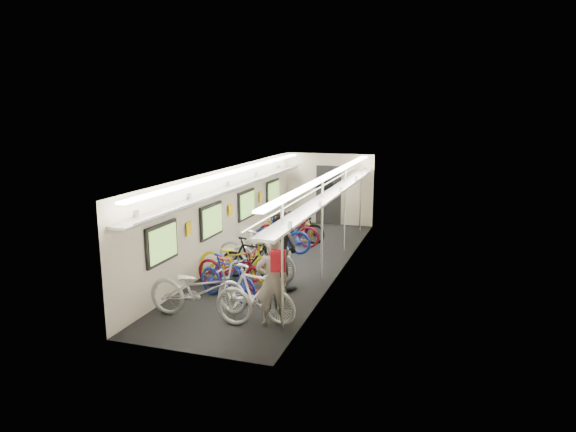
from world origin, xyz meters
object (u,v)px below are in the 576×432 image
Objects in this scene: passenger_mid at (280,250)px; bicycle_1 at (227,278)px; backpack at (278,261)px; passenger_near at (272,282)px; bicycle_0 at (200,291)px.

bicycle_1 is at bearing 75.81° from passenger_mid.
passenger_mid is at bearing 93.19° from backpack.
backpack is at bearing 131.14° from passenger_mid.
bicycle_1 is 0.97× the size of passenger_near.
bicycle_0 is 1.69m from backpack.
passenger_near is 0.53m from backpack.
passenger_mid reaches higher than backpack.
bicycle_1 is at bearing -0.89° from bicycle_0.
passenger_near is at bearing 118.69° from backpack.
passenger_mid is at bearing -19.85° from bicycle_0.
backpack is (0.66, -2.10, 0.41)m from passenger_mid.
passenger_near reaches higher than bicycle_1.
bicycle_0 is 1.35× the size of bicycle_1.
bicycle_0 is 5.63× the size of backpack.
bicycle_0 is 2.29m from passenger_mid.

